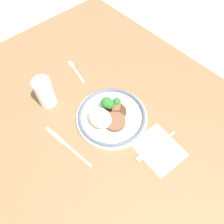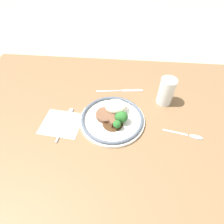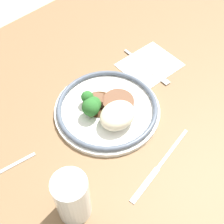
# 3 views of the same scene
# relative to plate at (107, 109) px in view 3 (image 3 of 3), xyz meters

# --- Properties ---
(ground_plane) EXTENTS (8.00, 8.00, 0.00)m
(ground_plane) POSITION_rel_plate_xyz_m (-0.03, -0.00, -0.06)
(ground_plane) COLOR tan
(dining_table) EXTENTS (1.37, 0.94, 0.05)m
(dining_table) POSITION_rel_plate_xyz_m (-0.03, -0.00, -0.04)
(dining_table) COLOR brown
(dining_table) RESTS_ON ground
(napkin) EXTENTS (0.16, 0.14, 0.00)m
(napkin) POSITION_rel_plate_xyz_m (-0.20, -0.04, -0.02)
(napkin) COLOR white
(napkin) RESTS_ON dining_table
(plate) EXTENTS (0.26, 0.26, 0.06)m
(plate) POSITION_rel_plate_xyz_m (0.00, 0.00, 0.00)
(plate) COLOR white
(plate) RESTS_ON dining_table
(juice_glass) EXTENTS (0.07, 0.07, 0.12)m
(juice_glass) POSITION_rel_plate_xyz_m (0.21, 0.13, 0.04)
(juice_glass) COLOR #F4AD19
(juice_glass) RESTS_ON dining_table
(fork) EXTENTS (0.03, 0.17, 0.00)m
(fork) POSITION_rel_plate_xyz_m (-0.19, -0.02, -0.01)
(fork) COLOR silver
(fork) RESTS_ON napkin
(knife) EXTENTS (0.22, 0.04, 0.00)m
(knife) POSITION_rel_plate_xyz_m (0.02, 0.18, -0.02)
(knife) COLOR silver
(knife) RESTS_ON dining_table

